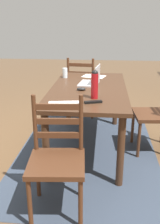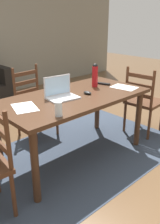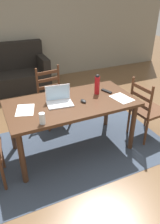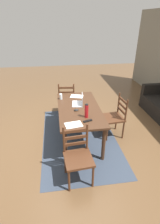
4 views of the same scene
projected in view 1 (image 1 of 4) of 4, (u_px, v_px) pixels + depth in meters
The scene contains 13 objects.
ground_plane at pixel (88, 146), 3.30m from camera, with size 14.00×14.00×0.00m, color brown.
area_rug at pixel (88, 146), 3.30m from camera, with size 2.72×1.62×0.01m, color #333D4C.
dining_table at pixel (89, 95), 3.07m from camera, with size 1.69×0.86×0.76m.
chair_left_near at pixel (82, 87), 4.22m from camera, with size 0.48×0.48×0.95m.
chair_right_near at pixel (57, 159), 2.10m from camera, with size 0.48×0.48×0.95m.
chair_far_head at pixel (157, 114), 3.07m from camera, with size 0.48×0.48×0.95m.
laptop at pixel (93, 80), 3.17m from camera, with size 0.35×0.26×0.23m.
water_bottle at pixel (95, 84), 2.59m from camera, with size 0.07×0.07×0.28m.
drinking_glass at pixel (65, 73), 3.51m from camera, with size 0.07×0.07×0.13m, color silver.
computer_mouse at pixel (81, 89), 2.92m from camera, with size 0.06×0.10×0.03m, color black.
tv_remote at pixel (93, 102), 2.49m from camera, with size 0.04×0.17×0.02m, color black.
paper_stack_left at pixel (94, 76), 3.60m from camera, with size 0.21×0.30×0.00m, color white.
paper_stack_right at pixel (64, 105), 2.45m from camera, with size 0.21×0.30×0.00m, color white.
Camera 1 is at (2.95, 0.18, 1.53)m, focal length 42.23 mm.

